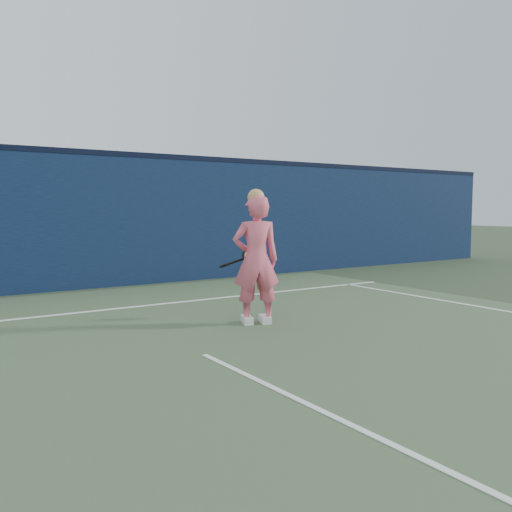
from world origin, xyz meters
TOP-DOWN VIEW (x-y plane):
  - ground at (0.00, 0.00)m, footprint 80.00×80.00m
  - court_surface at (0.00, -2.00)m, footprint 11.00×16.00m
  - backstop_wall at (0.00, 6.50)m, footprint 24.00×0.40m
  - wall_cap at (0.00, 6.50)m, footprint 24.00×0.42m
  - player at (1.31, 2.02)m, footprint 0.72×0.60m
  - racket at (1.49, 2.44)m, footprint 0.63×0.18m
  - court_lines at (0.00, -0.33)m, footprint 11.00×12.04m

SIDE VIEW (x-z plane):
  - ground at x=0.00m, z-range 0.00..0.00m
  - court_surface at x=0.00m, z-range 0.00..0.01m
  - court_lines at x=0.00m, z-range 0.01..0.01m
  - racket at x=1.49m, z-range 0.66..1.01m
  - player at x=1.31m, z-range -0.03..1.73m
  - backstop_wall at x=0.00m, z-range 0.00..2.50m
  - wall_cap at x=0.00m, z-range 2.50..2.60m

